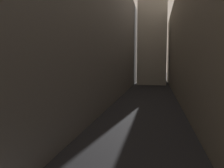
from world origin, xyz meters
TOP-DOWN VIEW (x-y plane):
  - ground_plane at (0.00, 48.00)m, footprint 264.00×264.00m
  - building_block_left at (-10.58, 50.00)m, footprint 10.17×108.00m

SIDE VIEW (x-z plane):
  - ground_plane at x=0.00m, z-range 0.00..0.00m
  - building_block_left at x=-10.58m, z-range 0.00..25.26m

